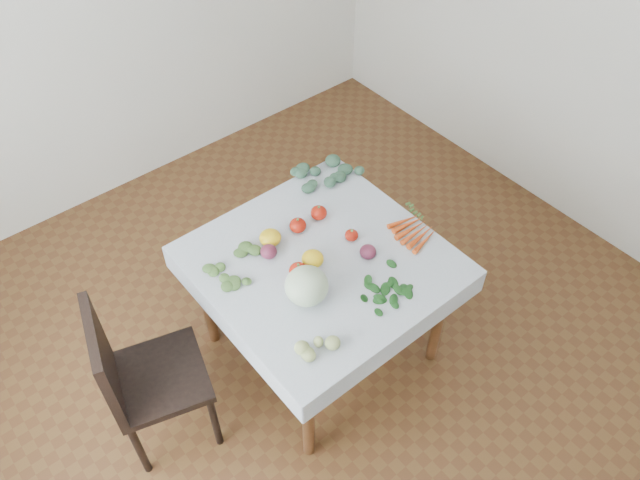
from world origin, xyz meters
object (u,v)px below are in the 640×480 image
Objects in this scene: carrot_bunch at (415,230)px; table at (321,273)px; chair at (137,374)px; cabbage at (307,286)px; heirloom_back at (270,238)px.

table is at bearing 161.70° from carrot_bunch.
chair reaches higher than table.
heirloom_back is (0.08, 0.39, -0.05)m from cabbage.
cabbage reaches higher than carrot_bunch.
heirloom_back is (0.85, 0.11, 0.25)m from chair.
cabbage reaches higher than table.
chair is 8.72× the size of heirloom_back.
chair reaches higher than carrot_bunch.
carrot_bunch is (1.45, -0.30, 0.23)m from chair.
table is 0.99m from chair.
table is at bearing -7.97° from chair.
cabbage is at bearing -145.03° from table.
cabbage is at bearing -101.30° from heirloom_back.
table is 0.31m from cabbage.
chair is 1.50m from carrot_bunch.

